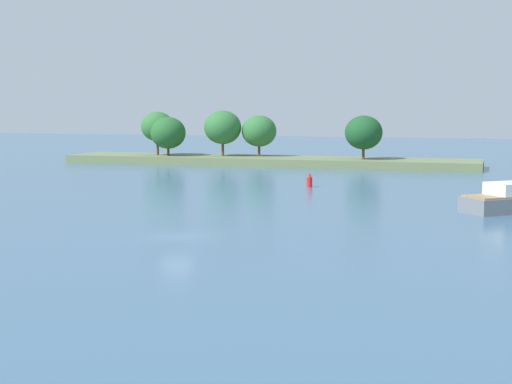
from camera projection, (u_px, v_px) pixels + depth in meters
ground_plane at (176, 237)px, 57.76m from camera, size 400.00×400.00×0.00m
treeline_island at (251, 146)px, 131.11m from camera, size 71.05×11.74×9.22m
channel_buoy_red at (309, 181)px, 93.76m from camera, size 0.70×0.70×1.90m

